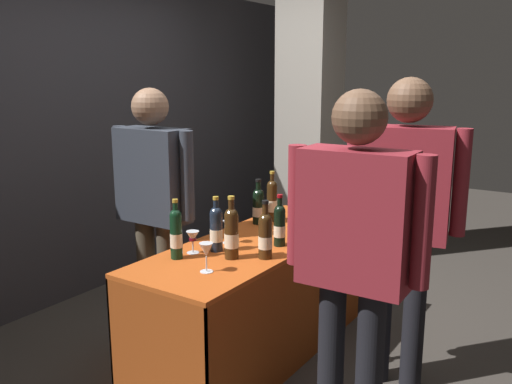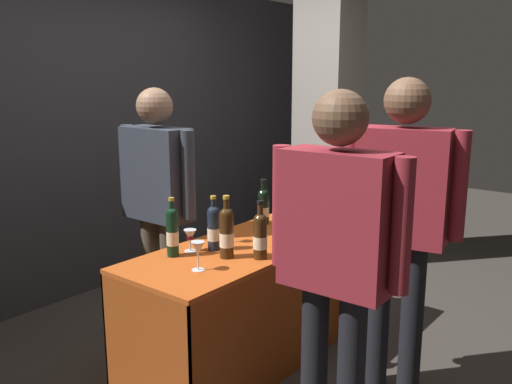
# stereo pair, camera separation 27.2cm
# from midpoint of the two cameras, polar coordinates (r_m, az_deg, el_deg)

# --- Properties ---
(ground_plane) EXTENTS (12.00, 12.00, 0.00)m
(ground_plane) POSITION_cam_midpoint_polar(r_m,az_deg,el_deg) (3.57, 2.28, -16.49)
(ground_plane) COLOR #38332D
(back_partition) EXTENTS (7.03, 0.12, 2.47)m
(back_partition) POSITION_cam_midpoint_polar(r_m,az_deg,el_deg) (4.41, -16.18, 5.53)
(back_partition) COLOR #2D2D33
(back_partition) RESTS_ON ground_plane
(concrete_pillar) EXTENTS (0.46, 0.46, 3.53)m
(concrete_pillar) POSITION_cam_midpoint_polar(r_m,az_deg,el_deg) (4.98, 9.24, 12.67)
(concrete_pillar) COLOR gray
(concrete_pillar) RESTS_ON ground_plane
(tasting_table) EXTENTS (1.76, 0.64, 0.73)m
(tasting_table) POSITION_cam_midpoint_polar(r_m,az_deg,el_deg) (3.35, 2.35, -8.90)
(tasting_table) COLOR #B74C19
(tasting_table) RESTS_ON ground_plane
(featured_wine_bottle) EXTENTS (0.08, 0.08, 0.32)m
(featured_wine_bottle) POSITION_cam_midpoint_polar(r_m,az_deg,el_deg) (2.94, 3.10, -4.52)
(featured_wine_bottle) COLOR #38230F
(featured_wine_bottle) RESTS_ON tasting_table
(display_bottle_0) EXTENTS (0.08, 0.08, 0.35)m
(display_bottle_0) POSITION_cam_midpoint_polar(r_m,az_deg,el_deg) (2.94, -0.45, -4.21)
(display_bottle_0) COLOR #38230F
(display_bottle_0) RESTS_ON tasting_table
(display_bottle_1) EXTENTS (0.08, 0.08, 0.30)m
(display_bottle_1) POSITION_cam_midpoint_polar(r_m,az_deg,el_deg) (3.91, 7.61, -0.35)
(display_bottle_1) COLOR #38230F
(display_bottle_1) RESTS_ON tasting_table
(display_bottle_2) EXTENTS (0.08, 0.08, 0.30)m
(display_bottle_2) POSITION_cam_midpoint_polar(r_m,az_deg,el_deg) (3.61, 2.93, -1.44)
(display_bottle_2) COLOR black
(display_bottle_2) RESTS_ON tasting_table
(display_bottle_3) EXTENTS (0.07, 0.07, 0.33)m
(display_bottle_3) POSITION_cam_midpoint_polar(r_m,az_deg,el_deg) (2.98, -6.18, -4.12)
(display_bottle_3) COLOR black
(display_bottle_3) RESTS_ON tasting_table
(display_bottle_4) EXTENTS (0.07, 0.07, 0.32)m
(display_bottle_4) POSITION_cam_midpoint_polar(r_m,az_deg,el_deg) (3.08, -1.93, -3.73)
(display_bottle_4) COLOR #192333
(display_bottle_4) RESTS_ON tasting_table
(display_bottle_5) EXTENTS (0.07, 0.07, 0.30)m
(display_bottle_5) POSITION_cam_midpoint_polar(r_m,az_deg,el_deg) (3.68, 6.98, -1.27)
(display_bottle_5) COLOR black
(display_bottle_5) RESTS_ON tasting_table
(display_bottle_6) EXTENTS (0.07, 0.07, 0.34)m
(display_bottle_6) POSITION_cam_midpoint_polar(r_m,az_deg,el_deg) (3.69, 4.43, -0.87)
(display_bottle_6) COLOR #38230F
(display_bottle_6) RESTS_ON tasting_table
(display_bottle_7) EXTENTS (0.07, 0.07, 0.30)m
(display_bottle_7) POSITION_cam_midpoint_polar(r_m,az_deg,el_deg) (3.15, 4.86, -3.47)
(display_bottle_7) COLOR black
(display_bottle_7) RESTS_ON tasting_table
(wine_glass_near_vendor) EXTENTS (0.07, 0.07, 0.15)m
(wine_glass_near_vendor) POSITION_cam_midpoint_polar(r_m,az_deg,el_deg) (2.77, -3.31, -6.05)
(wine_glass_near_vendor) COLOR silver
(wine_glass_near_vendor) RESTS_ON tasting_table
(wine_glass_mid) EXTENTS (0.07, 0.07, 0.14)m
(wine_glass_mid) POSITION_cam_midpoint_polar(r_m,az_deg,el_deg) (3.22, -0.51, -3.67)
(wine_glass_mid) COLOR silver
(wine_glass_mid) RESTS_ON tasting_table
(wine_glass_near_taster) EXTENTS (0.07, 0.07, 0.13)m
(wine_glass_near_taster) POSITION_cam_midpoint_polar(r_m,az_deg,el_deg) (3.07, -4.40, -4.62)
(wine_glass_near_taster) COLOR silver
(wine_glass_near_taster) RESTS_ON tasting_table
(vendor_presenter) EXTENTS (0.22, 0.63, 1.64)m
(vendor_presenter) POSITION_cam_midpoint_polar(r_m,az_deg,el_deg) (3.45, -8.04, -0.02)
(vendor_presenter) COLOR #4C4233
(vendor_presenter) RESTS_ON ground_plane
(taster_foreground_right) EXTENTS (0.30, 0.62, 1.70)m
(taster_foreground_right) POSITION_cam_midpoint_polar(r_m,az_deg,el_deg) (2.96, 17.53, -1.66)
(taster_foreground_right) COLOR black
(taster_foreground_right) RESTS_ON ground_plane
(taster_foreground_left) EXTENTS (0.23, 0.64, 1.66)m
(taster_foreground_left) POSITION_cam_midpoint_polar(r_m,az_deg,el_deg) (2.33, 11.75, -5.81)
(taster_foreground_left) COLOR black
(taster_foreground_left) RESTS_ON ground_plane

